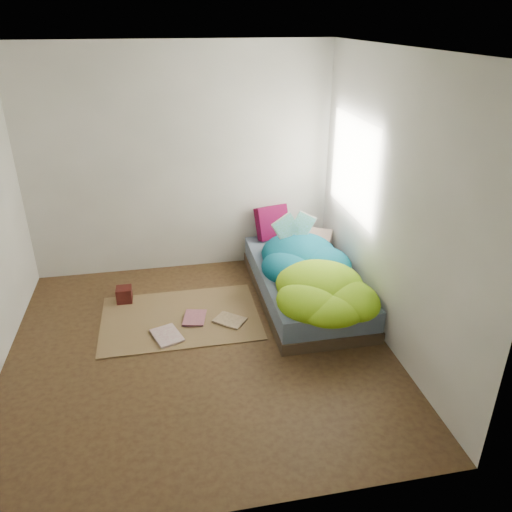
{
  "coord_description": "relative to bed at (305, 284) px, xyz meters",
  "views": [
    {
      "loc": [
        -0.22,
        -3.86,
        2.82
      ],
      "look_at": [
        0.68,
        0.75,
        0.54
      ],
      "focal_mm": 35.0,
      "sensor_mm": 36.0,
      "label": 1
    }
  ],
  "objects": [
    {
      "name": "bed",
      "position": [
        0.0,
        0.0,
        0.0
      ],
      "size": [
        1.0,
        2.0,
        0.34
      ],
      "color": "#3A301F",
      "rests_on": "ground"
    },
    {
      "name": "room_walls",
      "position": [
        -1.21,
        -0.71,
        1.46
      ],
      "size": [
        3.54,
        3.54,
        2.62
      ],
      "color": "beige",
      "rests_on": "ground"
    },
    {
      "name": "rug",
      "position": [
        -1.37,
        -0.17,
        -0.16
      ],
      "size": [
        1.6,
        1.1,
        0.01
      ],
      "primitive_type": "cube",
      "color": "brown",
      "rests_on": "ground"
    },
    {
      "name": "ground",
      "position": [
        -1.22,
        -0.72,
        -0.17
      ],
      "size": [
        3.5,
        3.5,
        0.0
      ],
      "primitive_type": "cube",
      "color": "#3D2517",
      "rests_on": "ground"
    },
    {
      "name": "wooden_box",
      "position": [
        -1.94,
        0.27,
        -0.08
      ],
      "size": [
        0.16,
        0.16,
        0.16
      ],
      "primitive_type": "cube",
      "rotation": [
        0.0,
        0.0,
        -0.01
      ],
      "color": "black",
      "rests_on": "rug"
    },
    {
      "name": "floor_book_b",
      "position": [
        -1.34,
        -0.21,
        -0.14
      ],
      "size": [
        0.28,
        0.34,
        0.03
      ],
      "primitive_type": "imported",
      "rotation": [
        0.0,
        0.0,
        -0.22
      ],
      "color": "#B66973",
      "rests_on": "rug"
    },
    {
      "name": "floor_book_c",
      "position": [
        -0.95,
        -0.43,
        -0.15
      ],
      "size": [
        0.37,
        0.36,
        0.02
      ],
      "primitive_type": "imported",
      "rotation": [
        0.0,
        0.0,
        0.88
      ],
      "color": "tan",
      "rests_on": "rug"
    },
    {
      "name": "open_book",
      "position": [
        -0.04,
        0.35,
        0.64
      ],
      "size": [
        0.43,
        0.16,
        0.26
      ],
      "primitive_type": null,
      "rotation": [
        0.0,
        0.0,
        0.15
      ],
      "color": "#2A8039",
      "rests_on": "duvet"
    },
    {
      "name": "pillow_magenta",
      "position": [
        -0.16,
        0.92,
        0.37
      ],
      "size": [
        0.42,
        0.23,
        0.4
      ],
      "primitive_type": "cube",
      "rotation": [
        0.0,
        0.0,
        0.29
      ],
      "color": "#53052C",
      "rests_on": "bed"
    },
    {
      "name": "floor_book_a",
      "position": [
        -1.63,
        -0.53,
        -0.14
      ],
      "size": [
        0.34,
        0.39,
        0.03
      ],
      "primitive_type": "imported",
      "rotation": [
        0.0,
        0.0,
        0.34
      ],
      "color": "silver",
      "rests_on": "rug"
    },
    {
      "name": "duvet",
      "position": [
        0.0,
        -0.22,
        0.34
      ],
      "size": [
        0.96,
        1.84,
        0.34
      ],
      "primitive_type": null,
      "color": "#074D71",
      "rests_on": "bed"
    },
    {
      "name": "pillow_floral",
      "position": [
        0.19,
        0.63,
        0.24
      ],
      "size": [
        0.68,
        0.58,
        0.13
      ],
      "primitive_type": "cube",
      "rotation": [
        0.0,
        0.0,
        -0.46
      ],
      "color": "beige",
      "rests_on": "bed"
    }
  ]
}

